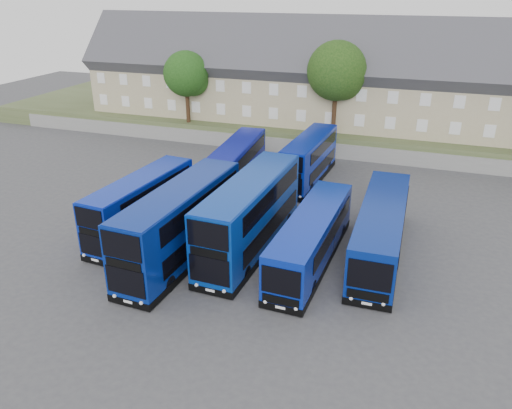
% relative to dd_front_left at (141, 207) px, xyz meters
% --- Properties ---
extents(ground, '(120.00, 120.00, 0.00)m').
position_rel_dd_front_left_xyz_m(ground, '(6.89, -3.31, -1.97)').
color(ground, '#404044').
rests_on(ground, ground).
extents(retaining_wall, '(70.00, 0.40, 1.50)m').
position_rel_dd_front_left_xyz_m(retaining_wall, '(6.89, 20.69, -1.22)').
color(retaining_wall, slate).
rests_on(retaining_wall, ground).
extents(earth_bank, '(80.00, 20.00, 2.00)m').
position_rel_dd_front_left_xyz_m(earth_bank, '(6.89, 30.69, -0.97)').
color(earth_bank, '#47542F').
rests_on(earth_bank, ground).
extents(terrace_row, '(60.00, 10.40, 11.20)m').
position_rel_dd_front_left_xyz_m(terrace_row, '(9.89, 26.69, 4.63)').
color(terrace_row, tan).
rests_on(terrace_row, earth_bank).
extents(dd_front_left, '(3.16, 10.25, 4.01)m').
position_rel_dd_front_left_xyz_m(dd_front_left, '(0.00, 0.00, 0.00)').
color(dd_front_left, '#0822A1').
rests_on(dd_front_left, ground).
extents(dd_front_mid, '(3.30, 11.89, 4.68)m').
position_rel_dd_front_left_xyz_m(dd_front_mid, '(4.23, -2.31, 0.33)').
color(dd_front_mid, navy).
rests_on(dd_front_mid, ground).
extents(dd_front_right, '(3.21, 12.08, 4.76)m').
position_rel_dd_front_left_xyz_m(dd_front_right, '(7.87, 0.25, 0.37)').
color(dd_front_right, '#083199').
rests_on(dd_front_right, ground).
extents(dd_rear_left, '(3.04, 10.24, 4.01)m').
position_rel_dd_front_left_xyz_m(dd_rear_left, '(3.31, 9.69, 0.00)').
color(dd_rear_left, '#08129D').
rests_on(dd_rear_left, ground).
extents(dd_rear_right, '(2.88, 10.11, 3.97)m').
position_rel_dd_front_left_xyz_m(dd_rear_right, '(8.52, 13.52, -0.02)').
color(dd_rear_right, '#0921A8').
rests_on(dd_rear_right, ground).
extents(coach_east_a, '(2.92, 11.81, 3.20)m').
position_rel_dd_front_left_xyz_m(coach_east_a, '(12.01, -0.13, -0.40)').
color(coach_east_a, '#0924A6').
rests_on(coach_east_a, ground).
extents(coach_east_b, '(2.83, 12.64, 3.44)m').
position_rel_dd_front_left_xyz_m(coach_east_b, '(15.94, 2.16, -0.28)').
color(coach_east_b, navy).
rests_on(coach_east_b, ground).
extents(tree_west, '(4.80, 4.80, 7.65)m').
position_rel_dd_front_left_xyz_m(tree_west, '(-6.97, 21.79, 5.08)').
color(tree_west, '#382314').
rests_on(tree_west, earth_bank).
extents(tree_mid, '(5.76, 5.76, 9.18)m').
position_rel_dd_front_left_xyz_m(tree_mid, '(9.03, 22.29, 6.10)').
color(tree_mid, '#382314').
rests_on(tree_mid, earth_bank).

